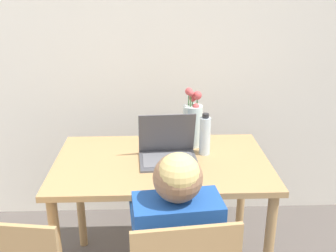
# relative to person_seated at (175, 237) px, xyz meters

# --- Properties ---
(wall_back) EXTENTS (6.40, 0.05, 2.50)m
(wall_back) POSITION_rel_person_seated_xyz_m (-0.04, 1.31, 0.58)
(wall_back) COLOR white
(wall_back) RESTS_ON ground_plane
(dining_table) EXTENTS (1.13, 0.71, 0.75)m
(dining_table) POSITION_rel_person_seated_xyz_m (-0.04, 0.56, -0.02)
(dining_table) COLOR tan
(dining_table) RESTS_ON ground_plane
(person_seated) EXTENTS (0.38, 0.45, 1.06)m
(person_seated) POSITION_rel_person_seated_xyz_m (0.00, 0.00, 0.00)
(person_seated) COLOR #1E4C9E
(person_seated) RESTS_ON ground_plane
(laptop) EXTENTS (0.31, 0.26, 0.24)m
(laptop) POSITION_rel_person_seated_xyz_m (-0.01, 0.58, 0.13)
(laptop) COLOR #4C4C51
(laptop) RESTS_ON dining_table
(flower_vase) EXTENTS (0.11, 0.11, 0.34)m
(flower_vase) POSITION_rel_person_seated_xyz_m (0.14, 0.76, 0.21)
(flower_vase) COLOR silver
(flower_vase) RESTS_ON dining_table
(water_bottle) EXTENTS (0.06, 0.06, 0.23)m
(water_bottle) POSITION_rel_person_seated_xyz_m (0.19, 0.64, 0.18)
(water_bottle) COLOR silver
(water_bottle) RESTS_ON dining_table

